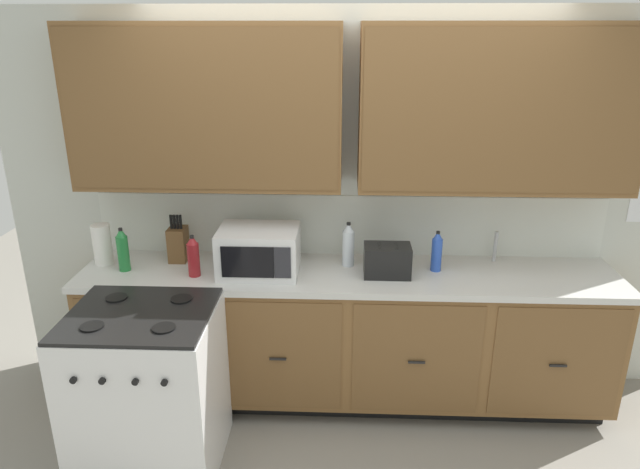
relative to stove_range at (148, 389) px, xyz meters
The scene contains 13 objects.
ground_plane 1.23m from the stove_range, 16.86° to the left, with size 8.20×8.20×0.00m, color gray.
wall_unit 1.82m from the stove_range, 37.09° to the left, with size 4.48×0.40×2.47m.
counter_run 1.26m from the stove_range, 29.92° to the left, with size 3.31×0.64×0.92m.
stove_range is the anchor object (origin of this frame).
microwave 1.00m from the stove_range, 47.49° to the left, with size 0.48×0.37×0.28m.
toaster 1.55m from the stove_range, 23.83° to the left, with size 0.28×0.18×0.19m.
knife_block 0.95m from the stove_range, 89.84° to the left, with size 0.11×0.14×0.31m.
sink_faucet 2.26m from the stove_range, 22.49° to the left, with size 0.02×0.02×0.20m, color #B2B5BA.
paper_towel_roll 1.01m from the stove_range, 123.76° to the left, with size 0.12×0.12×0.26m, color white.
bottle_red 0.80m from the stove_range, 73.02° to the left, with size 0.07×0.07×0.26m.
bottle_blue 1.85m from the stove_range, 22.33° to the left, with size 0.07×0.07×0.26m.
bottle_green 0.88m from the stove_range, 116.28° to the left, with size 0.07×0.07×0.28m.
bottle_clear 1.43m from the stove_range, 33.79° to the left, with size 0.08×0.08×0.29m.
Camera 1 is at (-0.03, -2.95, 2.34)m, focal length 32.16 mm.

